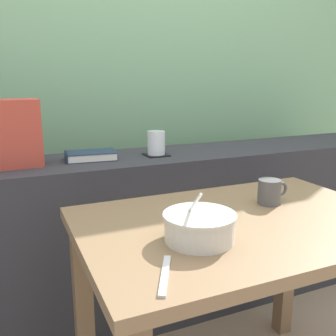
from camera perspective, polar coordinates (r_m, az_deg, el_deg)
outdoor_backdrop at (r=2.25m, az=-8.50°, el=20.32°), size 4.80×0.08×2.80m
dark_console_ledge at (r=1.83m, az=-2.44°, el=-10.16°), size 2.80×0.40×0.79m
breakfast_table at (r=1.23m, az=10.85°, el=-12.94°), size 0.99×0.66×0.71m
coaster_square at (r=1.69m, az=-1.78°, el=1.99°), size 0.10×0.10×0.00m
juice_glass at (r=1.68m, az=-1.79°, el=3.65°), size 0.08×0.08×0.10m
closed_book at (r=1.64m, az=-11.65°, el=1.85°), size 0.22×0.15×0.03m
soup_bowl at (r=1.00m, az=4.75°, el=-8.93°), size 0.19×0.19×0.14m
fork_utensil at (r=0.85m, az=-0.47°, el=-15.83°), size 0.09×0.16×0.01m
ceramic_mug at (r=1.32m, az=15.12°, el=-3.48°), size 0.11×0.08×0.08m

